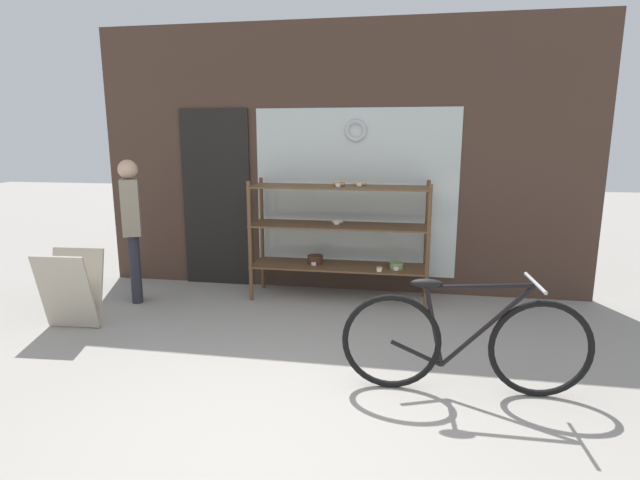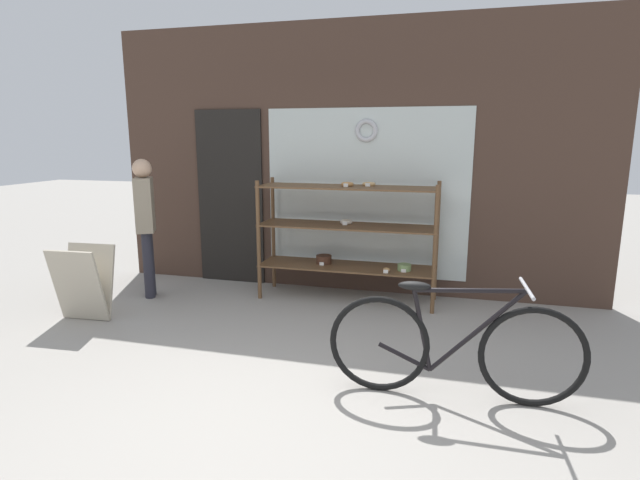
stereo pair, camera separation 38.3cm
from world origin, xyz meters
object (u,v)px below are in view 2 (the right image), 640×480
sandwich_board (84,283)px  pedestrian (145,218)px  display_case (348,230)px  bicycle (453,347)px

sandwich_board → pedestrian: (0.19, 0.82, 0.53)m
display_case → bicycle: size_ratio=1.13×
display_case → pedestrian: pedestrian is taller
bicycle → sandwich_board: size_ratio=2.36×
bicycle → pedestrian: size_ratio=1.11×
sandwich_board → pedestrian: bearing=73.6°
bicycle → pedestrian: pedestrian is taller
pedestrian → sandwich_board: bearing=139.6°
display_case → pedestrian: (-2.19, -0.49, 0.12)m
display_case → sandwich_board: bearing=-151.2°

